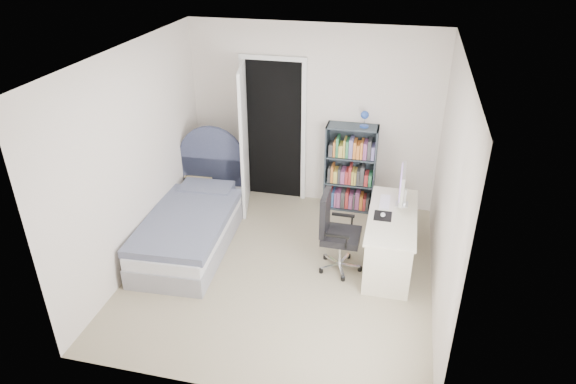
% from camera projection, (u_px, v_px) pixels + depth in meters
% --- Properties ---
extents(room_shell, '(3.50, 3.70, 2.60)m').
position_uv_depth(room_shell, '(282.00, 174.00, 5.42)').
color(room_shell, gray).
rests_on(room_shell, ground).
extents(door, '(0.92, 0.81, 2.06)m').
position_uv_depth(door, '(255.00, 135.00, 6.98)').
color(door, black).
rests_on(door, ground).
extents(bed, '(1.03, 2.03, 1.22)m').
position_uv_depth(bed, '(193.00, 223.00, 6.40)').
color(bed, gray).
rests_on(bed, ground).
extents(nightstand, '(0.39, 0.39, 0.58)m').
position_uv_depth(nightstand, '(202.00, 178.00, 7.27)').
color(nightstand, tan).
rests_on(nightstand, ground).
extents(floor_lamp, '(0.22, 0.22, 1.51)m').
position_uv_depth(floor_lamp, '(243.00, 156.00, 7.36)').
color(floor_lamp, silver).
rests_on(floor_lamp, ground).
extents(bookcase, '(0.69, 0.29, 1.45)m').
position_uv_depth(bookcase, '(350.00, 171.00, 7.05)').
color(bookcase, '#333E46').
rests_on(bookcase, ground).
extents(desk, '(0.54, 1.36, 1.11)m').
position_uv_depth(desk, '(390.00, 237.00, 5.97)').
color(desk, beige).
rests_on(desk, ground).
extents(office_chair, '(0.49, 0.51, 0.97)m').
position_uv_depth(office_chair, '(335.00, 228.00, 5.81)').
color(office_chair, silver).
rests_on(office_chair, ground).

